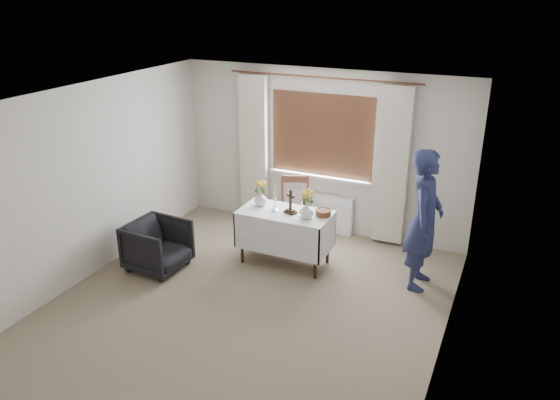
{
  "coord_description": "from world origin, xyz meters",
  "views": [
    {
      "loc": [
        2.69,
        -4.94,
        3.62
      ],
      "look_at": [
        -0.02,
        1.02,
        1.01
      ],
      "focal_mm": 35.0,
      "sensor_mm": 36.0,
      "label": 1
    }
  ],
  "objects_px": {
    "armchair": "(158,246)",
    "person": "(424,220)",
    "flower_vase_right": "(307,211)",
    "flower_vase_left": "(261,199)",
    "altar_table": "(285,238)",
    "wooden_chair": "(294,210)",
    "wooden_cross": "(290,202)"
  },
  "relations": [
    {
      "from": "armchair",
      "to": "flower_vase_left",
      "type": "xyz_separation_m",
      "value": [
        1.09,
        0.93,
        0.52
      ]
    },
    {
      "from": "altar_table",
      "to": "armchair",
      "type": "distance_m",
      "value": 1.72
    },
    {
      "from": "person",
      "to": "wooden_cross",
      "type": "relative_size",
      "value": 5.42
    },
    {
      "from": "flower_vase_left",
      "to": "flower_vase_right",
      "type": "distance_m",
      "value": 0.75
    },
    {
      "from": "armchair",
      "to": "wooden_chair",
      "type": "bearing_deg",
      "value": -36.44
    },
    {
      "from": "armchair",
      "to": "person",
      "type": "distance_m",
      "value": 3.5
    },
    {
      "from": "person",
      "to": "wooden_cross",
      "type": "height_order",
      "value": "person"
    },
    {
      "from": "flower_vase_left",
      "to": "armchair",
      "type": "bearing_deg",
      "value": -139.5
    },
    {
      "from": "altar_table",
      "to": "person",
      "type": "distance_m",
      "value": 1.88
    },
    {
      "from": "person",
      "to": "flower_vase_right",
      "type": "bearing_deg",
      "value": 98.98
    },
    {
      "from": "person",
      "to": "flower_vase_left",
      "type": "relative_size",
      "value": 9.31
    },
    {
      "from": "person",
      "to": "flower_vase_left",
      "type": "height_order",
      "value": "person"
    },
    {
      "from": "person",
      "to": "flower_vase_right",
      "type": "xyz_separation_m",
      "value": [
        -1.47,
        -0.24,
        -0.04
      ]
    },
    {
      "from": "altar_table",
      "to": "wooden_cross",
      "type": "distance_m",
      "value": 0.55
    },
    {
      "from": "altar_table",
      "to": "wooden_cross",
      "type": "relative_size",
      "value": 3.72
    },
    {
      "from": "altar_table",
      "to": "armchair",
      "type": "height_order",
      "value": "altar_table"
    },
    {
      "from": "wooden_chair",
      "to": "flower_vase_right",
      "type": "bearing_deg",
      "value": -78.86
    },
    {
      "from": "altar_table",
      "to": "wooden_chair",
      "type": "bearing_deg",
      "value": 103.08
    },
    {
      "from": "wooden_chair",
      "to": "flower_vase_right",
      "type": "relative_size",
      "value": 4.79
    },
    {
      "from": "altar_table",
      "to": "flower_vase_right",
      "type": "height_order",
      "value": "flower_vase_right"
    },
    {
      "from": "altar_table",
      "to": "person",
      "type": "bearing_deg",
      "value": 5.71
    },
    {
      "from": "armchair",
      "to": "flower_vase_right",
      "type": "distance_m",
      "value": 2.06
    },
    {
      "from": "person",
      "to": "flower_vase_right",
      "type": "height_order",
      "value": "person"
    },
    {
      "from": "wooden_cross",
      "to": "flower_vase_right",
      "type": "distance_m",
      "value": 0.27
    },
    {
      "from": "wooden_cross",
      "to": "flower_vase_left",
      "type": "bearing_deg",
      "value": -168.1
    },
    {
      "from": "armchair",
      "to": "person",
      "type": "bearing_deg",
      "value": -69.13
    },
    {
      "from": "wooden_chair",
      "to": "wooden_cross",
      "type": "relative_size",
      "value": 2.9
    },
    {
      "from": "wooden_chair",
      "to": "armchair",
      "type": "xyz_separation_m",
      "value": [
        -1.32,
        -1.59,
        -0.15
      ]
    },
    {
      "from": "wooden_chair",
      "to": "altar_table",
      "type": "bearing_deg",
      "value": -98.29
    },
    {
      "from": "flower_vase_right",
      "to": "person",
      "type": "bearing_deg",
      "value": 9.37
    },
    {
      "from": "altar_table",
      "to": "person",
      "type": "xyz_separation_m",
      "value": [
        1.8,
        0.18,
        0.52
      ]
    },
    {
      "from": "wooden_cross",
      "to": "person",
      "type": "bearing_deg",
      "value": 27.77
    }
  ]
}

